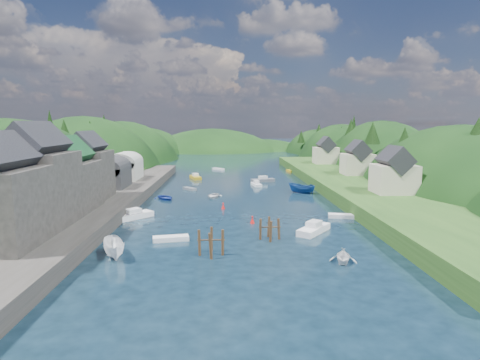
{
  "coord_description": "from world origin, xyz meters",
  "views": [
    {
      "loc": [
        -2.61,
        -46.99,
        14.55
      ],
      "look_at": [
        0.0,
        28.0,
        4.0
      ],
      "focal_mm": 30.0,
      "sensor_mm": 36.0,
      "label": 1
    }
  ],
  "objects_px": {
    "piling_cluster_far": "(270,231)",
    "channel_buoy_near": "(252,220)",
    "piling_cluster_near": "(211,245)",
    "channel_buoy_far": "(223,206)"
  },
  "relations": [
    {
      "from": "piling_cluster_far",
      "to": "channel_buoy_near",
      "type": "bearing_deg",
      "value": 101.03
    },
    {
      "from": "piling_cluster_far",
      "to": "channel_buoy_near",
      "type": "xyz_separation_m",
      "value": [
        -1.64,
        8.4,
        -0.58
      ]
    },
    {
      "from": "piling_cluster_near",
      "to": "piling_cluster_far",
      "type": "bearing_deg",
      "value": 39.81
    },
    {
      "from": "channel_buoy_near",
      "to": "channel_buoy_far",
      "type": "xyz_separation_m",
      "value": [
        -4.38,
        10.27,
        0.0
      ]
    },
    {
      "from": "piling_cluster_near",
      "to": "channel_buoy_far",
      "type": "xyz_separation_m",
      "value": [
        1.16,
        24.66,
        -0.73
      ]
    },
    {
      "from": "piling_cluster_far",
      "to": "channel_buoy_far",
      "type": "bearing_deg",
      "value": 107.87
    },
    {
      "from": "channel_buoy_near",
      "to": "channel_buoy_far",
      "type": "distance_m",
      "value": 11.17
    },
    {
      "from": "piling_cluster_near",
      "to": "piling_cluster_far",
      "type": "relative_size",
      "value": 1.09
    },
    {
      "from": "piling_cluster_far",
      "to": "channel_buoy_near",
      "type": "distance_m",
      "value": 8.58
    },
    {
      "from": "channel_buoy_near",
      "to": "channel_buoy_far",
      "type": "bearing_deg",
      "value": 113.1
    }
  ]
}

